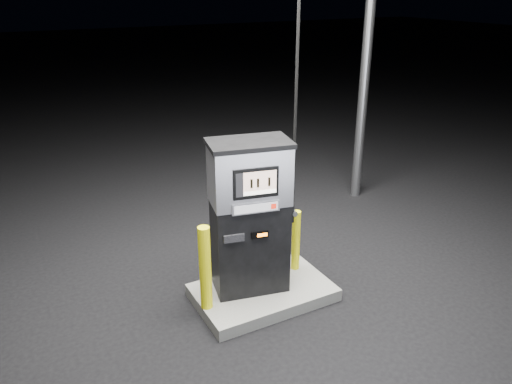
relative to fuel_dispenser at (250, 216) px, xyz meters
name	(u,v)px	position (x,y,z in m)	size (l,w,h in m)	color
ground	(263,298)	(0.12, -0.10, -1.08)	(80.00, 80.00, 0.00)	black
pump_island	(263,292)	(0.12, -0.10, -1.01)	(1.60, 1.00, 0.15)	#63635F
fuel_dispenser	(250,216)	(0.00, 0.00, 0.00)	(1.04, 0.71, 3.76)	black
bollard_left	(205,268)	(-0.62, -0.13, -0.43)	(0.13, 0.13, 1.00)	#F1EB0D
bollard_right	(296,240)	(0.69, 0.09, -0.53)	(0.11, 0.11, 0.79)	#F1EB0D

